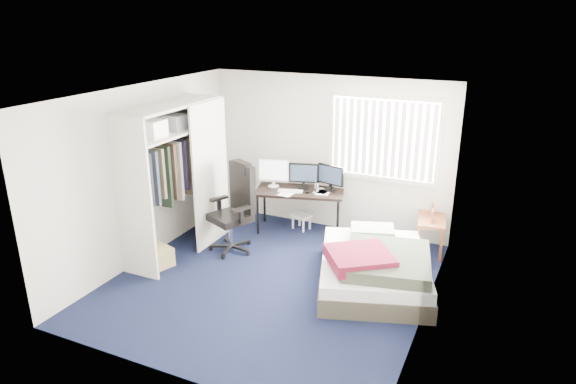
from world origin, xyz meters
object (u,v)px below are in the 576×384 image
(desk, at_px, (300,187))
(nightstand, at_px, (432,221))
(office_chair, at_px, (235,217))
(bed, at_px, (375,267))

(desk, height_order, nightstand, desk)
(desk, distance_m, office_chair, 1.24)
(desk, relative_size, bed, 0.70)
(office_chair, relative_size, bed, 0.62)
(nightstand, height_order, bed, nightstand)
(office_chair, bearing_deg, bed, -5.60)
(office_chair, xyz_separation_m, nightstand, (2.69, 1.16, -0.04))
(office_chair, xyz_separation_m, bed, (2.22, -0.22, -0.25))
(desk, relative_size, nightstand, 1.83)
(desk, relative_size, office_chair, 1.14)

